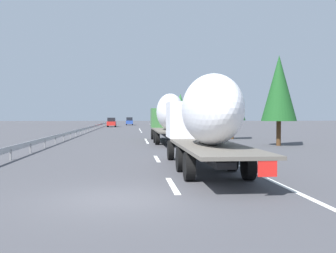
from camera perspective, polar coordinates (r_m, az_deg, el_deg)
The scene contains 22 objects.
ground_plane at distance 51.18m, azimuth -5.76°, elevation -1.08°, with size 260.00×260.00×0.00m, color #424247.
lane_stripe_0 at distance 13.41m, azimuth 0.66°, elevation -8.56°, with size 3.20×0.20×0.01m, color white.
lane_stripe_1 at distance 21.55m, azimuth -1.62°, elevation -4.71°, with size 3.20×0.20×0.01m, color white.
lane_stripe_2 at distance 34.72m, azimuth -3.02°, elevation -2.33°, with size 3.20×0.20×0.01m, color white.
lane_stripe_3 at distance 38.75m, azimuth -3.25°, elevation -1.92°, with size 3.20×0.20×0.01m, color white.
lane_stripe_4 at distance 56.93m, azimuth -3.90°, elevation -0.81°, with size 3.20×0.20×0.01m, color white.
lane_stripe_5 at distance 63.15m, azimuth -4.04°, elevation -0.57°, with size 3.20×0.20×0.01m, color white.
lane_stripe_6 at distance 68.12m, azimuth -4.13°, elevation -0.42°, with size 3.20×0.20×0.01m, color white.
lane_stripe_7 at distance 70.88m, azimuth -4.18°, elevation -0.34°, with size 3.20×0.20×0.01m, color white.
edge_line_right at distance 56.40m, azimuth -0.13°, elevation -0.83°, with size 110.00×0.20×0.01m, color white.
truck_lead at distance 34.10m, azimuth 0.04°, elevation 1.63°, with size 13.74×2.55×4.21m.
truck_trailing at distance 17.05m, azimuth 5.42°, elevation 1.42°, with size 12.39×2.55×4.04m.
car_red_compact at distance 84.31m, azimuth -8.21°, elevation 0.62°, with size 4.76×1.83×1.97m.
car_blue_sedan at distance 100.13m, azimuth -5.62°, elevation 0.77°, with size 4.42×1.77×1.97m.
road_sign at distance 54.05m, azimuth 1.37°, elevation 1.54°, with size 0.10×0.90×3.38m.
tree_0 at distance 55.08m, azimuth 4.34°, elevation 2.61°, with size 3.55×3.55×5.14m.
tree_1 at distance 89.34m, azimuth 1.80°, elevation 3.01°, with size 3.66×3.66×7.40m.
tree_2 at distance 55.66m, azimuth 7.50°, elevation 3.35°, with size 2.64×2.64×6.66m.
tree_3 at distance 32.17m, azimuth 15.84°, elevation 5.36°, with size 2.75×2.75×7.13m.
tree_4 at distance 74.02m, azimuth 4.73°, elevation 3.23°, with size 2.51×2.51×7.44m.
tree_5 at distance 40.36m, azimuth 9.35°, elevation 3.44°, with size 2.67×2.67×5.53m.
guardrail_median at distance 54.54m, azimuth -12.06°, elevation -0.34°, with size 94.00×0.10×0.76m.
Camera 1 is at (-11.13, -0.43, 2.36)m, focal length 41.90 mm.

